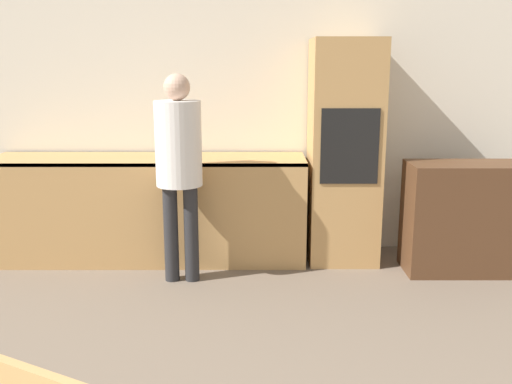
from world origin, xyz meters
name	(u,v)px	position (x,y,z in m)	size (l,w,h in m)	color
wall_back	(251,106)	(0.00, 5.40, 1.30)	(6.11, 0.05, 2.60)	silver
kitchen_counter	(149,207)	(-0.88, 5.06, 0.46)	(2.66, 0.60, 0.90)	tan
oven_unit	(343,152)	(0.78, 5.06, 0.94)	(0.58, 0.59, 1.87)	tan
sideboard	(464,218)	(1.73, 4.75, 0.45)	(0.95, 0.45, 0.90)	#51331E
person_standing	(178,157)	(-0.54, 4.54, 0.99)	(0.35, 0.35, 1.60)	#262628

